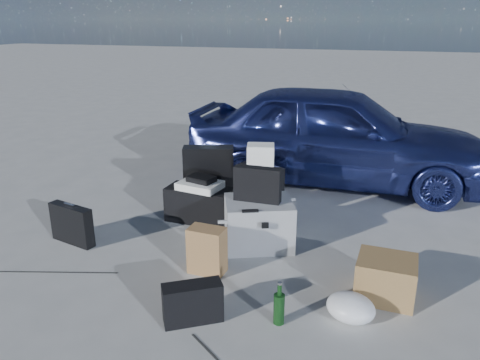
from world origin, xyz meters
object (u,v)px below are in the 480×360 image
(briefcase, at_px, (72,224))
(duffel_bag, at_px, (201,205))
(suitcase_right, at_px, (262,191))
(suitcase_left, at_px, (209,178))
(pelican_case, at_px, (259,223))
(green_bottle, at_px, (279,304))
(car, at_px, (335,134))
(cardboard_box, at_px, (386,278))

(briefcase, xyz_separation_m, duffel_bag, (0.91, 0.84, -0.01))
(suitcase_right, xyz_separation_m, duffel_bag, (-0.54, -0.31, -0.10))
(suitcase_left, distance_m, duffel_bag, 0.39)
(pelican_case, distance_m, green_bottle, 1.17)
(suitcase_right, xyz_separation_m, green_bottle, (0.64, -1.71, -0.13))
(car, relative_size, cardboard_box, 8.64)
(briefcase, xyz_separation_m, green_bottle, (2.09, -0.55, -0.03))
(briefcase, xyz_separation_m, suitcase_right, (1.46, 1.16, 0.10))
(duffel_bag, xyz_separation_m, cardboard_box, (1.84, -0.83, -0.02))
(duffel_bag, relative_size, cardboard_box, 1.68)
(duffel_bag, bearing_deg, suitcase_right, 31.37)
(pelican_case, bearing_deg, suitcase_left, 114.53)
(car, distance_m, suitcase_left, 1.76)
(briefcase, bearing_deg, car, 63.90)
(suitcase_right, bearing_deg, cardboard_box, -18.06)
(suitcase_right, bearing_deg, car, 92.10)
(car, bearing_deg, duffel_bag, 145.28)
(briefcase, distance_m, cardboard_box, 2.75)
(briefcase, height_order, suitcase_left, suitcase_left)
(duffel_bag, bearing_deg, pelican_case, -23.42)
(duffel_bag, bearing_deg, briefcase, -136.16)
(pelican_case, relative_size, duffel_bag, 0.84)
(suitcase_left, height_order, duffel_bag, suitcase_left)
(suitcase_right, bearing_deg, pelican_case, -52.11)
(car, bearing_deg, cardboard_box, -165.11)
(car, xyz_separation_m, duffel_bag, (-1.07, -1.67, -0.44))
(suitcase_right, distance_m, duffel_bag, 0.64)
(pelican_case, height_order, cardboard_box, pelican_case)
(suitcase_right, height_order, duffel_bag, suitcase_right)
(suitcase_left, relative_size, green_bottle, 2.29)
(suitcase_right, bearing_deg, briefcase, -118.17)
(car, distance_m, cardboard_box, 2.66)
(suitcase_right, bearing_deg, green_bottle, -46.11)
(briefcase, distance_m, green_bottle, 2.17)
(pelican_case, xyz_separation_m, suitcase_right, (-0.17, 0.64, 0.06))
(briefcase, bearing_deg, cardboard_box, 12.47)
(cardboard_box, bearing_deg, green_bottle, -139.28)
(pelican_case, height_order, briefcase, pelican_case)
(duffel_bag, distance_m, cardboard_box, 2.01)
(suitcase_left, relative_size, suitcase_right, 1.24)
(car, distance_m, pelican_case, 2.07)
(suitcase_right, distance_m, green_bottle, 1.83)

